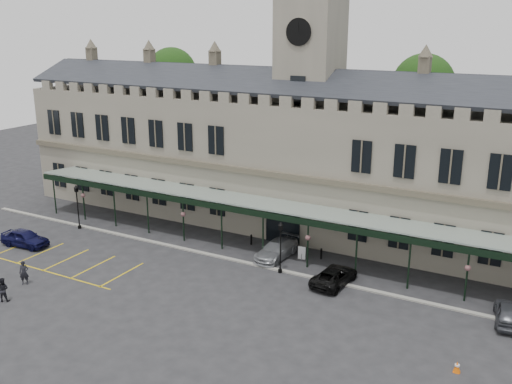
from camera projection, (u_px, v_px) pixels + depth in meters
The scene contains 20 objects.
ground at pixel (216, 292), 41.28m from camera, with size 140.00×140.00×0.00m, color #252527.
station_building at pixel (307, 161), 52.82m from camera, with size 60.00×10.36×17.30m.
clock_tower at pixel (310, 88), 51.01m from camera, with size 5.60×5.60×24.80m.
canopy at pixel (265, 229), 46.87m from camera, with size 50.00×4.10×4.30m.
kerb at pixel (253, 264), 45.89m from camera, with size 60.00×0.40×0.12m, color gray.
parking_markings at pixel (62, 262), 46.46m from camera, with size 16.00×6.00×0.01m, color gold, non-canonical shape.
tree_behind_left at pixel (172, 74), 68.80m from camera, with size 6.00×6.00×16.00m.
tree_behind_mid at pixel (423, 87), 54.99m from camera, with size 6.00×6.00×16.00m.
lamp_post_left at pixel (77, 203), 53.36m from camera, with size 0.40×0.40×4.28m.
lamp_post_mid at pixel (280, 243), 43.79m from camera, with size 0.40×0.40×4.19m.
traffic_cone at pixel (457, 367), 31.70m from camera, with size 0.41×0.41×0.66m.
sign_board at pixel (302, 253), 46.87m from camera, with size 0.64×0.10×1.10m.
bollard_left at pixel (251, 240), 50.01m from camera, with size 0.16×0.16×0.91m, color black.
bollard_right at pixel (321, 254), 46.92m from camera, with size 0.16×0.16×0.91m, color black.
car_left_a at pixel (25, 238), 49.58m from camera, with size 1.78×4.43×1.51m, color black.
car_taxi at pixel (276, 250), 47.09m from camera, with size 2.03×4.99×1.45m, color #929499.
car_van at pixel (334, 276), 42.37m from camera, with size 2.15×4.65×1.29m, color black.
car_right_a at pixel (509, 313), 36.84m from camera, with size 1.68×4.18×1.42m, color #3D4046.
person_a at pixel (24, 273), 42.25m from camera, with size 0.68×0.45×1.86m, color black.
person_b at pixel (3, 290), 39.68m from camera, with size 0.85×0.66×1.75m, color black.
Camera 1 is at (20.55, -31.53, 18.66)m, focal length 40.00 mm.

